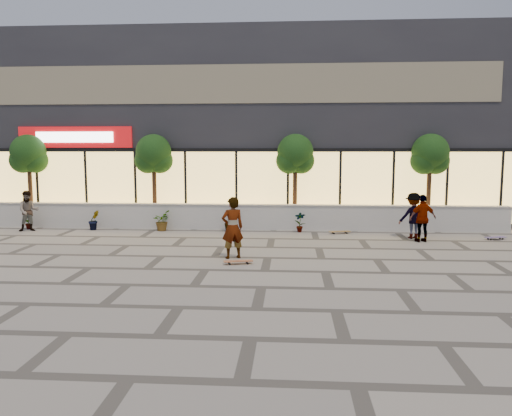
# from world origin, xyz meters

# --- Properties ---
(ground) EXTENTS (80.00, 80.00, 0.00)m
(ground) POSITION_xyz_m (0.00, 0.00, 0.00)
(ground) COLOR gray
(ground) RESTS_ON ground
(planter_wall) EXTENTS (22.00, 0.42, 1.04)m
(planter_wall) POSITION_xyz_m (0.00, 7.00, 0.52)
(planter_wall) COLOR silver
(planter_wall) RESTS_ON ground
(retail_building) EXTENTS (24.00, 9.17, 8.50)m
(retail_building) POSITION_xyz_m (-0.00, 12.49, 4.25)
(retail_building) COLOR #26252B
(retail_building) RESTS_ON ground
(shrub_a) EXTENTS (0.43, 0.29, 0.81)m
(shrub_a) POSITION_xyz_m (-8.50, 6.45, 0.41)
(shrub_a) COLOR #123611
(shrub_a) RESTS_ON ground
(shrub_b) EXTENTS (0.57, 0.57, 0.81)m
(shrub_b) POSITION_xyz_m (-5.70, 6.45, 0.41)
(shrub_b) COLOR #123611
(shrub_b) RESTS_ON ground
(shrub_c) EXTENTS (0.68, 0.77, 0.81)m
(shrub_c) POSITION_xyz_m (-2.90, 6.45, 0.41)
(shrub_c) COLOR #123611
(shrub_c) RESTS_ON ground
(shrub_d) EXTENTS (0.64, 0.64, 0.81)m
(shrub_d) POSITION_xyz_m (-0.10, 6.45, 0.41)
(shrub_d) COLOR #123611
(shrub_d) RESTS_ON ground
(shrub_e) EXTENTS (0.46, 0.35, 0.81)m
(shrub_e) POSITION_xyz_m (2.70, 6.45, 0.41)
(shrub_e) COLOR #123611
(shrub_e) RESTS_ON ground
(tree_west) EXTENTS (1.60, 1.50, 3.92)m
(tree_west) POSITION_xyz_m (-9.00, 7.70, 2.99)
(tree_west) COLOR #422717
(tree_west) RESTS_ON ground
(tree_midwest) EXTENTS (1.60, 1.50, 3.92)m
(tree_midwest) POSITION_xyz_m (-3.50, 7.70, 2.99)
(tree_midwest) COLOR #422717
(tree_midwest) RESTS_ON ground
(tree_mideast) EXTENTS (1.60, 1.50, 3.92)m
(tree_mideast) POSITION_xyz_m (2.50, 7.70, 2.99)
(tree_mideast) COLOR #422717
(tree_mideast) RESTS_ON ground
(tree_east) EXTENTS (1.60, 1.50, 3.92)m
(tree_east) POSITION_xyz_m (8.00, 7.70, 2.99)
(tree_east) COLOR #422717
(tree_east) RESTS_ON ground
(skater_center) EXTENTS (0.80, 0.69, 1.87)m
(skater_center) POSITION_xyz_m (0.58, 1.52, 0.93)
(skater_center) COLOR silver
(skater_center) RESTS_ON ground
(skater_left) EXTENTS (0.98, 0.90, 1.63)m
(skater_left) POSITION_xyz_m (-8.18, 5.94, 0.82)
(skater_left) COLOR #918B5D
(skater_left) RESTS_ON ground
(skater_right_near) EXTENTS (1.07, 0.65, 1.70)m
(skater_right_near) POSITION_xyz_m (7.00, 4.65, 0.85)
(skater_right_near) COLOR silver
(skater_right_near) RESTS_ON ground
(skater_right_far) EXTENTS (1.21, 0.87, 1.69)m
(skater_right_far) POSITION_xyz_m (6.84, 5.37, 0.84)
(skater_right_far) COLOR #94351B
(skater_right_far) RESTS_ON ground
(skateboard_center) EXTENTS (0.87, 0.40, 0.10)m
(skateboard_center) POSITION_xyz_m (0.83, 0.74, 0.08)
(skateboard_center) COLOR brown
(skateboard_center) RESTS_ON ground
(skateboard_right_near) EXTENTS (0.87, 0.40, 0.10)m
(skateboard_right_near) POSITION_xyz_m (4.25, 6.18, 0.08)
(skateboard_right_near) COLOR olive
(skateboard_right_near) RESTS_ON ground
(skateboard_right_far) EXTENTS (0.84, 0.44, 0.10)m
(skateboard_right_far) POSITION_xyz_m (9.80, 5.29, 0.08)
(skateboard_right_far) COLOR #5C4987
(skateboard_right_far) RESTS_ON ground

